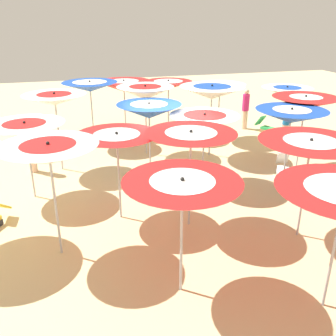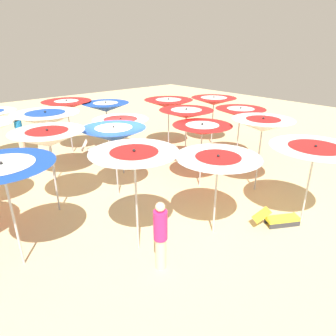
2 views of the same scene
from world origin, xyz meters
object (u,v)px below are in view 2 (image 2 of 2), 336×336
(beach_umbrella_2, at_px, (134,159))
(beach_umbrella_3, at_px, (218,164))
(beach_umbrella_18, at_px, (169,104))
(beach_umbrella_11, at_px, (46,119))
(beach_umbrella_7, at_px, (114,134))
(beach_umbrella_4, at_px, (315,153))
(beach_umbrella_6, at_px, (48,138))
(beach_umbrella_1, at_px, (3,172))
(lounger_0, at_px, (96,149))
(beach_umbrella_12, at_px, (121,123))
(beach_umbrella_8, at_px, (202,130))
(beach_umbrella_16, at_px, (67,105))
(beach_umbrella_13, at_px, (186,114))
(beach_umbrella_17, at_px, (106,107))
(lounger_1, at_px, (279,219))
(beachgoer_0, at_px, (20,136))
(beach_umbrella_19, at_px, (214,101))
(beach_umbrella_14, at_px, (240,113))
(beachgoer_2, at_px, (161,235))
(beach_umbrella_9, at_px, (263,125))

(beach_umbrella_2, height_order, beach_umbrella_3, beach_umbrella_2)
(beach_umbrella_18, bearing_deg, beach_umbrella_11, -179.54)
(beach_umbrella_7, distance_m, beach_umbrella_11, 2.69)
(beach_umbrella_4, bearing_deg, beach_umbrella_6, 133.98)
(beach_umbrella_3, bearing_deg, beach_umbrella_11, 107.37)
(beach_umbrella_7, bearing_deg, beach_umbrella_1, -156.83)
(lounger_0, bearing_deg, beach_umbrella_12, -74.53)
(beach_umbrella_7, xyz_separation_m, beach_umbrella_8, (2.50, -1.32, -0.03))
(beach_umbrella_12, xyz_separation_m, lounger_0, (0.27, 2.62, -1.74))
(beach_umbrella_11, relative_size, beach_umbrella_12, 1.17)
(lounger_0, bearing_deg, beach_umbrella_16, 149.62)
(beach_umbrella_7, bearing_deg, beach_umbrella_6, 171.25)
(beach_umbrella_13, xyz_separation_m, beach_umbrella_17, (-1.43, 3.42, -0.07))
(beach_umbrella_18, xyz_separation_m, lounger_1, (-2.08, -6.91, -1.89))
(beach_umbrella_18, bearing_deg, beachgoer_0, 151.35)
(beach_umbrella_6, xyz_separation_m, beach_umbrella_8, (4.37, -1.61, -0.21))
(beach_umbrella_12, bearing_deg, beach_umbrella_7, -129.30)
(beach_umbrella_16, height_order, beach_umbrella_19, beach_umbrella_16)
(beach_umbrella_6, relative_size, lounger_1, 1.95)
(beach_umbrella_7, bearing_deg, beach_umbrella_12, 50.70)
(beach_umbrella_14, bearing_deg, beach_umbrella_6, 172.58)
(beach_umbrella_1, height_order, beachgoer_2, beach_umbrella_1)
(beach_umbrella_16, bearing_deg, beach_umbrella_1, -122.83)
(beach_umbrella_14, height_order, lounger_1, beach_umbrella_14)
(beach_umbrella_8, bearing_deg, beach_umbrella_9, -51.11)
(beach_umbrella_3, height_order, beach_umbrella_14, beach_umbrella_14)
(beach_umbrella_7, distance_m, beachgoer_2, 3.96)
(beach_umbrella_9, distance_m, beach_umbrella_11, 7.08)
(beach_umbrella_2, bearing_deg, beach_umbrella_7, 67.12)
(beach_umbrella_6, xyz_separation_m, lounger_1, (4.17, -4.72, -2.03))
(beach_umbrella_1, relative_size, lounger_0, 1.92)
(beach_umbrella_1, distance_m, beach_umbrella_19, 10.38)
(beach_umbrella_3, bearing_deg, beach_umbrella_17, 81.06)
(beachgoer_0, bearing_deg, beach_umbrella_7, 28.65)
(beach_umbrella_2, height_order, beach_umbrella_7, beach_umbrella_2)
(beach_umbrella_14, bearing_deg, beach_umbrella_11, 154.74)
(beach_umbrella_12, bearing_deg, beach_umbrella_11, 154.06)
(beach_umbrella_17, distance_m, lounger_0, 1.97)
(beach_umbrella_1, distance_m, beach_umbrella_3, 4.62)
(beach_umbrella_8, bearing_deg, beach_umbrella_6, 159.75)
(beach_umbrella_6, height_order, beachgoer_2, beach_umbrella_6)
(beachgoer_2, bearing_deg, beach_umbrella_18, -29.45)
(beach_umbrella_8, relative_size, beachgoer_0, 1.18)
(beach_umbrella_13, xyz_separation_m, lounger_1, (-0.97, -4.65, -1.97))
(beach_umbrella_2, bearing_deg, lounger_0, 69.34)
(beach_umbrella_7, distance_m, beach_umbrella_17, 4.07)
(beach_umbrella_7, bearing_deg, beach_umbrella_19, 14.03)
(beach_umbrella_1, height_order, beach_umbrella_12, beach_umbrella_1)
(beach_umbrella_18, bearing_deg, beachgoer_2, -132.48)
(beach_umbrella_9, distance_m, lounger_0, 7.41)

